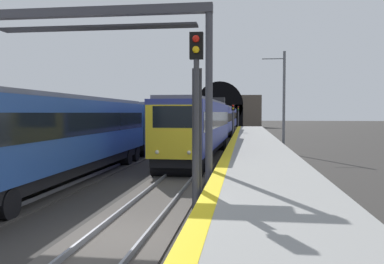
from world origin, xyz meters
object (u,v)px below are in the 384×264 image
Objects in this scene: catenary_mast_near at (284,101)px; train_main_approaching at (217,121)px; railway_signal_far at (238,115)px; railway_signal_near at (197,115)px; train_adjacent_platform at (155,123)px; overhead_signal_gantry at (97,53)px; railway_signal_mid at (233,119)px.

train_main_approaching is at bearing 24.86° from catenary_mast_near.
train_main_approaching reaches higher than railway_signal_far.
train_main_approaching is 10.14× the size of railway_signal_near.
railway_signal_near is (-25.97, -7.04, 0.90)m from train_adjacent_platform.
railway_signal_far is (46.66, -7.04, 0.54)m from train_adjacent_platform.
catenary_mast_near is (18.26, -8.95, -1.40)m from overhead_signal_gantry.
railway_signal_near is at bearing 168.60° from catenary_mast_near.
catenary_mast_near reaches higher than overhead_signal_gantry.
train_adjacent_platform is 6.27× the size of overhead_signal_gantry.
catenary_mast_near is at bearing 168.60° from railway_signal_near.
railway_signal_mid is 0.91× the size of railway_signal_far.
railway_signal_far reaches higher than train_adjacent_platform.
railway_signal_mid is 0.47× the size of overhead_signal_gantry.
catenary_mast_near reaches higher than train_adjacent_platform.
railway_signal_mid is at bearing -7.99° from overhead_signal_gantry.
railway_signal_near is 35.78m from railway_signal_mid.
railway_signal_mid is at bearing 18.42° from catenary_mast_near.
railway_signal_mid is (9.81, -7.04, 0.23)m from train_adjacent_platform.
railway_signal_near reaches higher than railway_signal_far.
railway_signal_far is (72.62, 0.00, -0.35)m from railway_signal_near.
railway_signal_mid is at bearing 0.00° from railway_signal_far.
railway_signal_near is at bearing 4.35° from train_main_approaching.
train_main_approaching is at bearing -97.63° from railway_signal_mid.
train_adjacent_platform is 12.08m from railway_signal_mid.
railway_signal_mid reaches higher than train_adjacent_platform.
railway_signal_mid is 36.85m from railway_signal_far.
railway_signal_far is (36.60, -1.87, 0.50)m from train_main_approaching.
train_adjacent_platform is at bearing 6.72° from overhead_signal_gantry.
train_main_approaching is 11.31m from train_adjacent_platform.
catenary_mast_near is at bearing -108.10° from train_adjacent_platform.
train_main_approaching is 15.26m from catenary_mast_near.
railway_signal_near is at bearing 0.00° from railway_signal_far.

